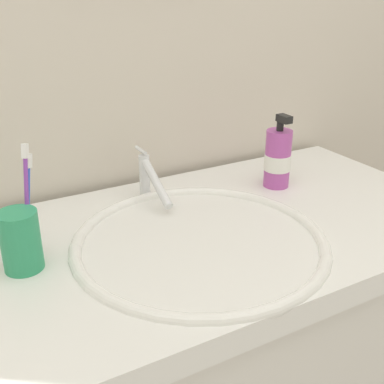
{
  "coord_description": "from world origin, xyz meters",
  "views": [
    {
      "loc": [
        -0.43,
        -0.71,
        1.3
      ],
      "look_at": [
        -0.04,
        -0.01,
        0.95
      ],
      "focal_mm": 44.79,
      "sensor_mm": 36.0,
      "label": 1
    }
  ],
  "objects_px": {
    "faucet": "(149,177)",
    "soap_dispenser": "(278,158)",
    "toothbrush_cup": "(21,241)",
    "toothbrush_purple": "(27,196)",
    "toothbrush_blue": "(28,200)"
  },
  "relations": [
    {
      "from": "toothbrush_purple",
      "to": "soap_dispenser",
      "type": "distance_m",
      "value": 0.57
    },
    {
      "from": "toothbrush_cup",
      "to": "soap_dispenser",
      "type": "relative_size",
      "value": 0.6
    },
    {
      "from": "faucet",
      "to": "toothbrush_purple",
      "type": "xyz_separation_m",
      "value": [
        -0.28,
        -0.13,
        0.07
      ]
    },
    {
      "from": "faucet",
      "to": "soap_dispenser",
      "type": "height_order",
      "value": "soap_dispenser"
    },
    {
      "from": "toothbrush_purple",
      "to": "soap_dispenser",
      "type": "height_order",
      "value": "toothbrush_purple"
    },
    {
      "from": "toothbrush_cup",
      "to": "soap_dispenser",
      "type": "height_order",
      "value": "soap_dispenser"
    },
    {
      "from": "toothbrush_cup",
      "to": "faucet",
      "type": "bearing_deg",
      "value": 26.96
    },
    {
      "from": "soap_dispenser",
      "to": "toothbrush_purple",
      "type": "bearing_deg",
      "value": -174.96
    },
    {
      "from": "faucet",
      "to": "soap_dispenser",
      "type": "bearing_deg",
      "value": -14.55
    },
    {
      "from": "faucet",
      "to": "toothbrush_cup",
      "type": "bearing_deg",
      "value": -153.04
    },
    {
      "from": "faucet",
      "to": "soap_dispenser",
      "type": "xyz_separation_m",
      "value": [
        0.29,
        -0.08,
        0.02
      ]
    },
    {
      "from": "toothbrush_cup",
      "to": "soap_dispenser",
      "type": "bearing_deg",
      "value": 7.47
    },
    {
      "from": "faucet",
      "to": "toothbrush_blue",
      "type": "bearing_deg",
      "value": -157.32
    },
    {
      "from": "toothbrush_purple",
      "to": "toothbrush_blue",
      "type": "relative_size",
      "value": 1.11
    },
    {
      "from": "toothbrush_cup",
      "to": "toothbrush_purple",
      "type": "distance_m",
      "value": 0.07
    }
  ]
}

